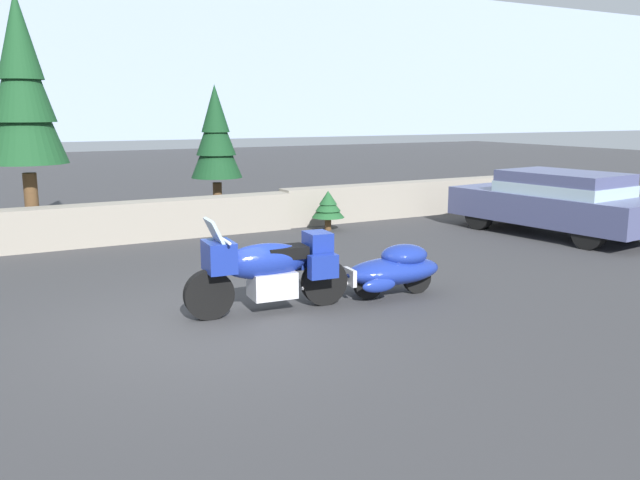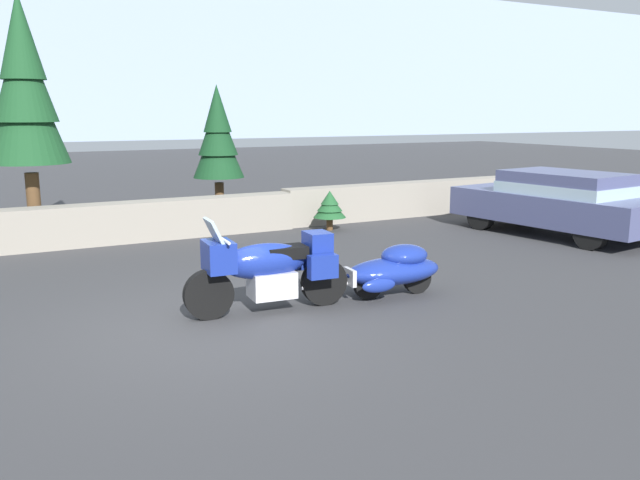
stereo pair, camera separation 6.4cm
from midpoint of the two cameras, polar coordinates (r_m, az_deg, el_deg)
name	(u,v)px [view 2 (the right image)]	position (r m, az deg, el deg)	size (l,w,h in m)	color
ground_plane	(211,327)	(8.51, -9.20, -7.46)	(80.00, 80.00, 0.00)	#38383A
stone_guard_wall	(119,222)	(14.33, -16.85, 1.52)	(24.00, 0.64, 0.89)	gray
touring_motorcycle	(268,267)	(8.90, -4.35, -2.36)	(2.31, 0.85, 1.33)	black
car_shaped_trailer	(394,269)	(9.75, 6.60, -2.49)	(2.22, 0.84, 0.76)	black
sedan_at_right_edge	(558,201)	(15.31, 20.01, 3.21)	(2.37, 4.69, 1.41)	black
pine_tree_tall	(24,88)	(14.73, -24.09, 11.93)	(1.60, 1.60, 5.03)	brown
pine_tree_secondary	(218,137)	(16.43, -8.72, 8.84)	(1.25, 1.25, 3.33)	brown
pine_sapling_near	(330,206)	(15.08, 0.97, 2.99)	(0.75, 0.75, 0.91)	brown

